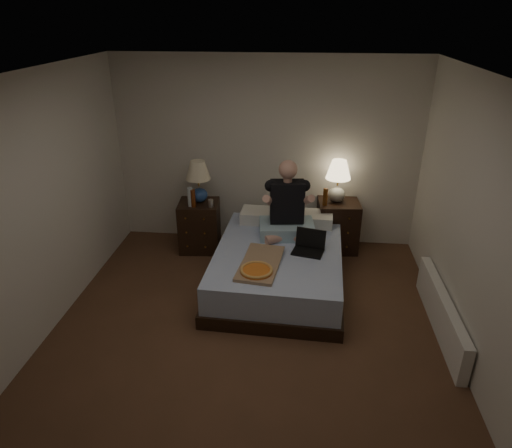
# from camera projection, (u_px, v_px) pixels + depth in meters

# --- Properties ---
(floor) EXTENTS (4.00, 4.50, 0.00)m
(floor) POSITION_uv_depth(u_px,v_px,m) (247.00, 340.00, 4.52)
(floor) COLOR brown
(floor) RESTS_ON ground
(ceiling) EXTENTS (4.00, 4.50, 0.00)m
(ceiling) POSITION_uv_depth(u_px,v_px,m) (244.00, 78.00, 3.45)
(ceiling) COLOR white
(ceiling) RESTS_ON ground
(wall_back) EXTENTS (4.00, 0.00, 2.50)m
(wall_back) POSITION_uv_depth(u_px,v_px,m) (266.00, 153.00, 6.01)
(wall_back) COLOR silver
(wall_back) RESTS_ON ground
(wall_left) EXTENTS (0.00, 4.50, 2.50)m
(wall_left) POSITION_uv_depth(u_px,v_px,m) (29.00, 217.00, 4.17)
(wall_left) COLOR silver
(wall_left) RESTS_ON ground
(wall_right) EXTENTS (0.00, 4.50, 2.50)m
(wall_right) POSITION_uv_depth(u_px,v_px,m) (483.00, 237.00, 3.80)
(wall_right) COLOR silver
(wall_right) RESTS_ON ground
(bed) EXTENTS (1.51, 1.96, 0.47)m
(bed) POSITION_uv_depth(u_px,v_px,m) (278.00, 267.00, 5.34)
(bed) COLOR #5F7DBE
(bed) RESTS_ON floor
(nightstand_left) EXTENTS (0.55, 0.51, 0.67)m
(nightstand_left) POSITION_uv_depth(u_px,v_px,m) (200.00, 226.00, 6.11)
(nightstand_left) COLOR black
(nightstand_left) RESTS_ON floor
(nightstand_right) EXTENTS (0.56, 0.51, 0.68)m
(nightstand_right) POSITION_uv_depth(u_px,v_px,m) (337.00, 226.00, 6.11)
(nightstand_right) COLOR black
(nightstand_right) RESTS_ON floor
(lamp_left) EXTENTS (0.39, 0.39, 0.56)m
(lamp_left) POSITION_uv_depth(u_px,v_px,m) (199.00, 182.00, 5.88)
(lamp_left) COLOR navy
(lamp_left) RESTS_ON nightstand_left
(lamp_right) EXTENTS (0.40, 0.40, 0.56)m
(lamp_right) POSITION_uv_depth(u_px,v_px,m) (338.00, 181.00, 5.86)
(lamp_right) COLOR #9C9D94
(lamp_right) RESTS_ON nightstand_right
(water_bottle) EXTENTS (0.07, 0.07, 0.25)m
(water_bottle) POSITION_uv_depth(u_px,v_px,m) (190.00, 197.00, 5.82)
(water_bottle) COLOR silver
(water_bottle) RESTS_ON nightstand_left
(soda_can) EXTENTS (0.07, 0.07, 0.10)m
(soda_can) POSITION_uv_depth(u_px,v_px,m) (211.00, 203.00, 5.83)
(soda_can) COLOR beige
(soda_can) RESTS_ON nightstand_left
(beer_bottle_left) EXTENTS (0.06, 0.06, 0.23)m
(beer_bottle_left) POSITION_uv_depth(u_px,v_px,m) (193.00, 198.00, 5.81)
(beer_bottle_left) COLOR #59260C
(beer_bottle_left) RESTS_ON nightstand_left
(beer_bottle_right) EXTENTS (0.06, 0.06, 0.23)m
(beer_bottle_right) POSITION_uv_depth(u_px,v_px,m) (325.00, 197.00, 5.82)
(beer_bottle_right) COLOR #61310D
(beer_bottle_right) RESTS_ON nightstand_right
(person) EXTENTS (0.71, 0.59, 0.93)m
(person) POSITION_uv_depth(u_px,v_px,m) (287.00, 200.00, 5.37)
(person) COLOR black
(person) RESTS_ON bed
(laptop) EXTENTS (0.40, 0.35, 0.24)m
(laptop) POSITION_uv_depth(u_px,v_px,m) (308.00, 243.00, 5.10)
(laptop) COLOR black
(laptop) RESTS_ON bed
(pizza_box) EXTENTS (0.50, 0.81, 0.08)m
(pizza_box) POSITION_uv_depth(u_px,v_px,m) (256.00, 271.00, 4.72)
(pizza_box) COLOR #9D7D5E
(pizza_box) RESTS_ON bed
(radiator) EXTENTS (0.10, 1.60, 0.40)m
(radiator) POSITION_uv_depth(u_px,v_px,m) (441.00, 313.00, 4.59)
(radiator) COLOR silver
(radiator) RESTS_ON floor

